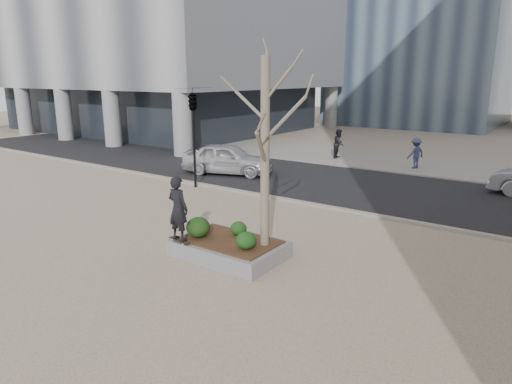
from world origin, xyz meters
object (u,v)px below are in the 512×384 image
Objects in this scene: planter at (230,249)px; skateboarder at (178,208)px; police_car at (228,159)px; skateboard at (179,241)px.

skateboarder is at bearing -141.34° from planter.
skateboarder is 0.39× the size of police_car.
skateboarder reaches higher than police_car.
planter is 1.64× the size of skateboarder.
police_car is at bearing 131.90° from skateboard.
skateboard is 11.31m from police_car.
police_car is at bearing -57.83° from skateboarder.
skateboard is at bearing -179.80° from skateboarder.
police_car reaches higher than skateboard.
skateboard is 0.43× the size of skateboarder.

